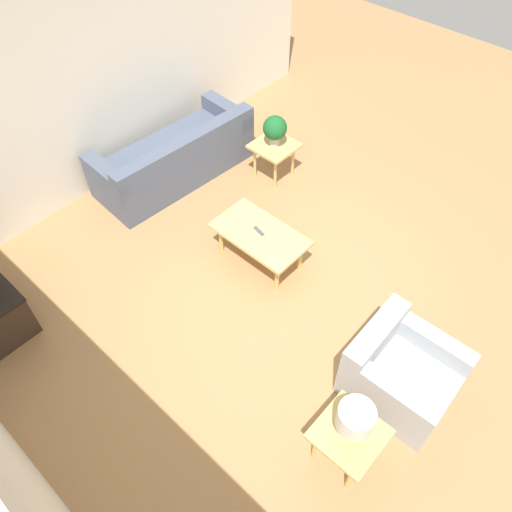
# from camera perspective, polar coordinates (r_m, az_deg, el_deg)

# --- Properties ---
(ground_plane) EXTENTS (14.00, 14.00, 0.00)m
(ground_plane) POSITION_cam_1_polar(r_m,az_deg,el_deg) (5.67, 3.64, -3.55)
(ground_plane) COLOR #A87A4C
(wall_right) EXTENTS (0.12, 7.20, 2.70)m
(wall_right) POSITION_cam_1_polar(r_m,az_deg,el_deg) (6.60, -17.68, 18.47)
(wall_right) COLOR silver
(wall_right) RESTS_ON ground_plane
(sofa) EXTENTS (1.00, 2.22, 0.78)m
(sofa) POSITION_cam_1_polar(r_m,az_deg,el_deg) (6.89, -9.17, 10.95)
(sofa) COLOR #4C566B
(sofa) RESTS_ON ground_plane
(armchair) EXTENTS (0.94, 0.87, 0.71)m
(armchair) POSITION_cam_1_polar(r_m,az_deg,el_deg) (4.95, 16.01, -12.54)
(armchair) COLOR #A8ADB2
(armchair) RESTS_ON ground_plane
(coffee_table) EXTENTS (1.07, 0.60, 0.44)m
(coffee_table) POSITION_cam_1_polar(r_m,az_deg,el_deg) (5.63, 0.46, 2.29)
(coffee_table) COLOR tan
(coffee_table) RESTS_ON ground_plane
(side_table_plant) EXTENTS (0.54, 0.54, 0.51)m
(side_table_plant) POSITION_cam_1_polar(r_m,az_deg,el_deg) (6.75, 2.10, 12.09)
(side_table_plant) COLOR tan
(side_table_plant) RESTS_ON ground_plane
(side_table_lamp) EXTENTS (0.54, 0.54, 0.51)m
(side_table_lamp) POSITION_cam_1_polar(r_m,az_deg,el_deg) (4.42, 10.52, -19.63)
(side_table_lamp) COLOR tan
(side_table_lamp) RESTS_ON ground_plane
(potted_plant) EXTENTS (0.31, 0.31, 0.42)m
(potted_plant) POSITION_cam_1_polar(r_m,az_deg,el_deg) (6.56, 2.18, 14.33)
(potted_plant) COLOR #B2ADA3
(potted_plant) RESTS_ON side_table_plant
(table_lamp) EXTENTS (0.29, 0.29, 0.41)m
(table_lamp) POSITION_cam_1_polar(r_m,az_deg,el_deg) (4.10, 11.24, -17.83)
(table_lamp) COLOR #997F4C
(table_lamp) RESTS_ON side_table_lamp
(remote_control) EXTENTS (0.16, 0.07, 0.02)m
(remote_control) POSITION_cam_1_polar(r_m,az_deg,el_deg) (5.60, 0.34, 2.89)
(remote_control) COLOR #4C4C51
(remote_control) RESTS_ON coffee_table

